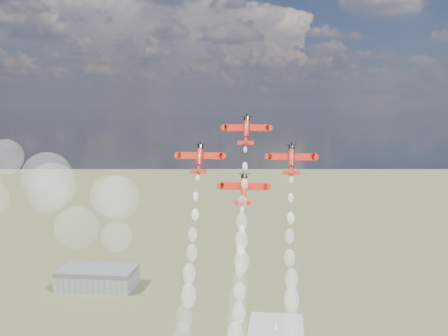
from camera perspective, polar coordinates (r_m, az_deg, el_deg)
name	(u,v)px	position (r m, az deg, el deg)	size (l,w,h in m)	color
hangar	(98,278)	(366.99, -13.60, -11.53)	(50.00, 28.00, 13.00)	gray
plane_lead	(246,130)	(152.31, 2.45, 4.17)	(13.00, 6.96, 8.43)	red
plane_left	(199,158)	(149.95, -2.68, 1.09)	(13.00, 6.96, 8.43)	red
plane_right	(291,159)	(147.90, 7.35, 0.96)	(13.00, 6.96, 8.43)	red
plane_slot	(244,189)	(144.86, 2.14, -2.27)	(13.00, 6.96, 8.43)	red
smoke_trail_lead	(239,285)	(137.79, 1.66, -12.57)	(5.20, 27.41, 45.16)	white
smoke_trail_left	(185,319)	(138.11, -4.24, -16.12)	(5.60, 27.37, 45.67)	white
smoke_trail_right	(291,325)	(136.02, 7.27, -16.58)	(5.25, 26.94, 45.22)	white
drifted_smoke_cloud	(58,195)	(193.38, -17.65, -2.85)	(66.90, 32.92, 40.09)	white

